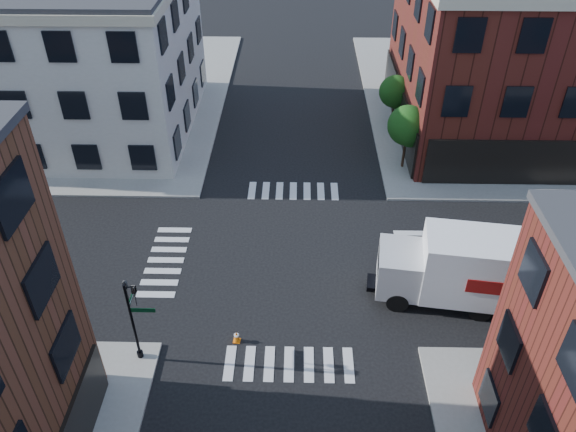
{
  "coord_description": "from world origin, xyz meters",
  "views": [
    {
      "loc": [
        0.3,
        -23.37,
        20.63
      ],
      "look_at": [
        -0.22,
        0.91,
        2.5
      ],
      "focal_mm": 35.0,
      "sensor_mm": 36.0,
      "label": 1
    }
  ],
  "objects": [
    {
      "name": "signal_pole",
      "position": [
        -6.72,
        -6.68,
        2.86
      ],
      "size": [
        1.29,
        1.24,
        4.6
      ],
      "color": "black",
      "rests_on": "ground"
    },
    {
      "name": "sidewalk_nw",
      "position": [
        -21.0,
        21.0,
        0.07
      ],
      "size": [
        30.0,
        30.0,
        0.15
      ],
      "primitive_type": "cube",
      "color": "gray",
      "rests_on": "ground"
    },
    {
      "name": "sidewalk_ne",
      "position": [
        21.0,
        21.0,
        0.07
      ],
      "size": [
        30.0,
        30.0,
        0.15
      ],
      "primitive_type": "cube",
      "color": "gray",
      "rests_on": "ground"
    },
    {
      "name": "traffic_cone",
      "position": [
        -2.5,
        -5.7,
        0.3
      ],
      "size": [
        0.37,
        0.37,
        0.63
      ],
      "rotation": [
        0.0,
        0.0,
        -0.1
      ],
      "color": "orange",
      "rests_on": "ground"
    },
    {
      "name": "box_truck",
      "position": [
        8.88,
        -2.79,
        2.1
      ],
      "size": [
        9.14,
        3.82,
        4.04
      ],
      "rotation": [
        0.0,
        0.0,
        -0.13
      ],
      "color": "white",
      "rests_on": "ground"
    },
    {
      "name": "tree_near",
      "position": [
        7.56,
        9.98,
        3.16
      ],
      "size": [
        2.69,
        2.69,
        4.49
      ],
      "color": "black",
      "rests_on": "ground"
    },
    {
      "name": "tree_far",
      "position": [
        7.56,
        15.98,
        2.87
      ],
      "size": [
        2.43,
        2.43,
        4.07
      ],
      "color": "black",
      "rests_on": "ground"
    },
    {
      "name": "ground",
      "position": [
        0.0,
        0.0,
        0.0
      ],
      "size": [
        120.0,
        120.0,
        0.0
      ],
      "primitive_type": "plane",
      "color": "black",
      "rests_on": "ground"
    },
    {
      "name": "building_nw",
      "position": [
        -19.0,
        16.0,
        5.5
      ],
      "size": [
        22.0,
        16.0,
        11.0
      ],
      "primitive_type": "cube",
      "color": "beige",
      "rests_on": "ground"
    }
  ]
}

